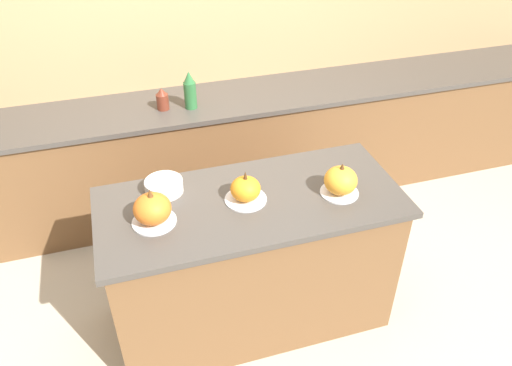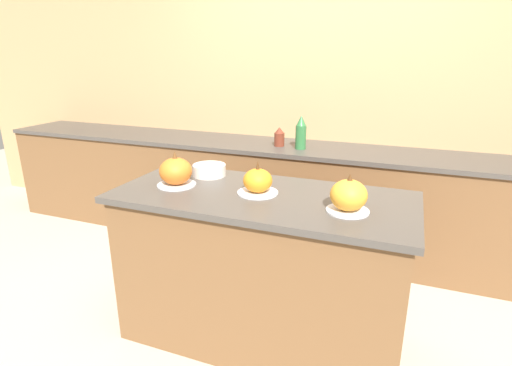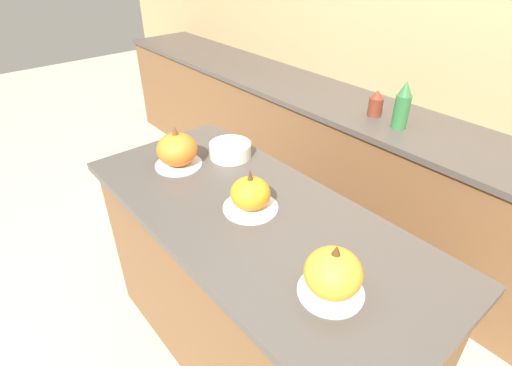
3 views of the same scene
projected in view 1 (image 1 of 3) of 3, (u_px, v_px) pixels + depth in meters
The scene contains 10 objects.
ground_plane at pixel (252, 314), 3.13m from camera, with size 12.00×12.00×0.00m, color #BCB29E.
wall_back at pixel (190, 37), 3.60m from camera, with size 8.00×0.06×2.50m.
kitchen_island at pixel (252, 262), 2.87m from camera, with size 1.61×0.72×0.90m.
back_counter at pixel (206, 154), 3.82m from camera, with size 6.00×0.60×0.90m.
pumpkin_cake_left at pixel (152, 209), 2.41m from camera, with size 0.22×0.22×0.20m.
pumpkin_cake_center at pixel (246, 190), 2.57m from camera, with size 0.22×0.22×0.18m.
pumpkin_cake_right at pixel (341, 181), 2.61m from camera, with size 0.21×0.21×0.19m.
bottle_tall at pixel (190, 91), 3.40m from camera, with size 0.09×0.09×0.27m.
bottle_short at pixel (162, 99), 3.41m from camera, with size 0.08×0.08×0.16m.
mixing_bowl at pixel (164, 186), 2.64m from camera, with size 0.20×0.20×0.07m.
Camera 1 is at (-0.58, -1.98, 2.50)m, focal length 35.00 mm.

